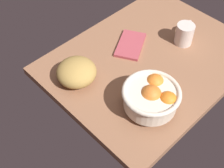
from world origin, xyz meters
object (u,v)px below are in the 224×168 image
napkin_folded (130,45)px  mug (185,33)px  fruit_bowl (152,96)px  bread_loaf (77,72)px

napkin_folded → mug: (-17.05, 13.08, 3.73)cm
fruit_bowl → mug: bearing=-159.7°
bread_loaf → fruit_bowl: bearing=110.2°
napkin_folded → bread_loaf: bearing=-1.9°
fruit_bowl → mug: size_ratio=1.73×
fruit_bowl → napkin_folded: bearing=-123.6°
bread_loaf → mug: (-43.86, 13.95, 0.16)cm
fruit_bowl → bread_loaf: 28.35cm
bread_loaf → napkin_folded: bearing=178.1°
bread_loaf → napkin_folded: size_ratio=0.91×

